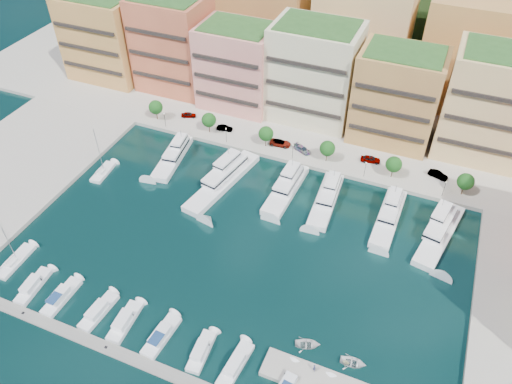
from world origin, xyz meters
TOP-DOWN VIEW (x-y plane):
  - ground at (0.00, 0.00)m, footprint 400.00×400.00m
  - north_quay at (0.00, 62.00)m, footprint 220.00×64.00m
  - hillside at (0.00, 110.00)m, footprint 240.00×40.00m
  - south_pontoon at (-3.00, -30.00)m, footprint 72.00×2.20m
  - apartment_0 at (-66.00, 49.99)m, footprint 22.00×16.50m
  - apartment_1 at (-44.00, 51.99)m, footprint 20.00×16.50m
  - apartment_2 at (-23.00, 49.99)m, footprint 20.00×15.50m
  - apartment_3 at (-2.00, 51.99)m, footprint 22.00×16.50m
  - apartment_4 at (20.00, 49.99)m, footprint 20.00×15.50m
  - apartment_5 at (42.00, 51.99)m, footprint 22.00×16.50m
  - backblock_0 at (-55.00, 74.00)m, footprint 26.00×18.00m
  - backblock_1 at (-25.00, 74.00)m, footprint 26.00×18.00m
  - backblock_2 at (5.00, 74.00)m, footprint 26.00×18.00m
  - backblock_3 at (35.00, 74.00)m, footprint 26.00×18.00m
  - tree_0 at (-40.00, 33.50)m, footprint 3.80×3.80m
  - tree_1 at (-24.00, 33.50)m, footprint 3.80×3.80m
  - tree_2 at (-8.00, 33.50)m, footprint 3.80×3.80m
  - tree_3 at (8.00, 33.50)m, footprint 3.80×3.80m
  - tree_4 at (24.00, 33.50)m, footprint 3.80×3.80m
  - tree_5 at (40.00, 33.50)m, footprint 3.80×3.80m
  - lamppost_0 at (-36.00, 31.20)m, footprint 0.30×0.30m
  - lamppost_1 at (-18.00, 31.20)m, footprint 0.30×0.30m
  - lamppost_2 at (0.00, 31.20)m, footprint 0.30×0.30m
  - lamppost_3 at (18.00, 31.20)m, footprint 0.30×0.30m
  - lamppost_4 at (36.00, 31.20)m, footprint 0.30×0.30m
  - yacht_1 at (-27.64, 20.76)m, footprint 6.81×18.32m
  - yacht_2 at (-12.17, 17.63)m, footprint 9.02×25.25m
  - yacht_3 at (2.47, 20.48)m, footprint 5.35×18.77m
  - yacht_4 at (12.10, 20.43)m, footprint 5.43×18.82m
  - yacht_5 at (26.25, 20.37)m, footprint 4.71×18.93m
  - yacht_6 at (37.11, 19.50)m, footprint 8.47×21.21m
  - cruiser_0 at (-32.33, -24.60)m, footprint 3.32×8.90m
  - cruiser_1 at (-25.74, -24.62)m, footprint 2.71×8.95m
  - cruiser_2 at (-17.41, -24.60)m, footprint 3.16×8.86m
  - cruiser_3 at (-11.81, -24.59)m, footprint 3.25×8.73m
  - cruiser_4 at (-4.30, -24.62)m, footprint 3.30×9.05m
  - cruiser_5 at (3.50, -24.59)m, footprint 3.07×8.13m
  - cruiser_6 at (9.83, -24.60)m, footprint 3.31×9.16m
  - sailboat_2 at (-40.59, 9.08)m, footprint 3.36×7.99m
  - sailboat_0 at (-40.06, -21.06)m, footprint 3.12×9.20m
  - tender_2 at (27.74, -16.57)m, footprint 4.67×3.57m
  - tender_1 at (26.56, -16.89)m, footprint 1.44×1.25m
  - tender_0 at (19.70, -16.22)m, footprint 5.16×4.39m
  - car_0 at (-32.58, 37.75)m, footprint 4.36×3.02m
  - car_1 at (-20.67, 35.75)m, footprint 4.36×2.08m
  - car_2 at (-4.66, 35.12)m, footprint 5.54×2.94m
  - car_3 at (1.31, 34.88)m, footprint 5.19×3.71m
  - car_4 at (18.11, 37.30)m, footprint 5.05×2.78m
  - car_5 at (34.15, 37.55)m, footprint 4.85×2.81m
  - person_0 at (22.21, -20.73)m, footprint 0.72×0.72m

SIDE VIEW (x-z plane):
  - ground at x=0.00m, z-range 0.00..0.00m
  - north_quay at x=0.00m, z-range -1.00..1.00m
  - hillside at x=0.00m, z-range -29.00..29.00m
  - south_pontoon at x=-3.00m, z-range -0.17..0.17m
  - sailboat_0 at x=-40.06m, z-range -6.29..6.91m
  - sailboat_2 at x=-40.59m, z-range -6.28..6.92m
  - tender_1 at x=26.56m, z-range 0.00..0.74m
  - tender_2 at x=27.74m, z-range 0.00..0.90m
  - tender_0 at x=19.70m, z-range 0.00..0.91m
  - cruiser_6 at x=9.83m, z-range -0.73..1.82m
  - cruiser_2 at x=-17.41m, z-range -0.73..1.82m
  - cruiser_0 at x=-32.33m, z-range -0.73..1.82m
  - cruiser_3 at x=-11.81m, z-range -0.73..1.82m
  - cruiser_5 at x=3.50m, z-range -0.73..1.82m
  - cruiser_1 at x=-25.74m, z-range -0.76..1.90m
  - cruiser_4 at x=-4.30m, z-range -0.76..1.90m
  - yacht_4 at x=12.10m, z-range -2.56..4.74m
  - yacht_1 at x=-27.64m, z-range -2.56..4.74m
  - yacht_2 at x=-12.17m, z-range -2.44..4.86m
  - yacht_6 at x=37.11m, z-range -2.44..4.86m
  - yacht_3 at x=2.47m, z-range -2.44..4.86m
  - yacht_5 at x=26.25m, z-range -2.44..4.86m
  - car_0 at x=-32.58m, z-range 1.00..2.38m
  - car_1 at x=-20.67m, z-range 1.00..2.38m
  - car_3 at x=1.31m, z-range 1.00..2.40m
  - car_2 at x=-4.66m, z-range 1.00..2.48m
  - car_5 at x=34.15m, z-range 1.00..2.51m
  - car_4 at x=18.11m, z-range 1.00..2.63m
  - person_0 at x=22.21m, z-range 1.00..2.68m
  - lamppost_0 at x=-36.00m, z-range 1.73..5.93m
  - lamppost_1 at x=-18.00m, z-range 1.73..5.93m
  - lamppost_2 at x=0.00m, z-range 1.73..5.93m
  - lamppost_3 at x=18.00m, z-range 1.73..5.93m
  - lamppost_4 at x=36.00m, z-range 1.73..5.93m
  - tree_0 at x=-40.00m, z-range 1.92..7.57m
  - tree_1 at x=-24.00m, z-range 1.92..7.57m
  - tree_2 at x=-8.00m, z-range 1.92..7.57m
  - tree_3 at x=8.00m, z-range 1.92..7.57m
  - tree_4 at x=24.00m, z-range 1.92..7.57m
  - tree_5 at x=40.00m, z-range 1.92..7.57m
  - apartment_2 at x=-23.00m, z-range 0.91..23.71m
  - apartment_4 at x=20.00m, z-range 0.91..24.71m
  - apartment_0 at x=-66.00m, z-range 0.91..25.71m
  - apartment_3 at x=-2.00m, z-range 0.91..26.71m
  - apartment_5 at x=42.00m, z-range 0.91..27.71m
  - apartment_1 at x=-44.00m, z-range 0.91..27.71m
  - backblock_0 at x=-55.00m, z-range 1.00..31.00m
  - backblock_1 at x=-25.00m, z-range 1.00..31.00m
  - backblock_2 at x=5.00m, z-range 1.00..31.00m
  - backblock_3 at x=35.00m, z-range 1.00..31.00m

